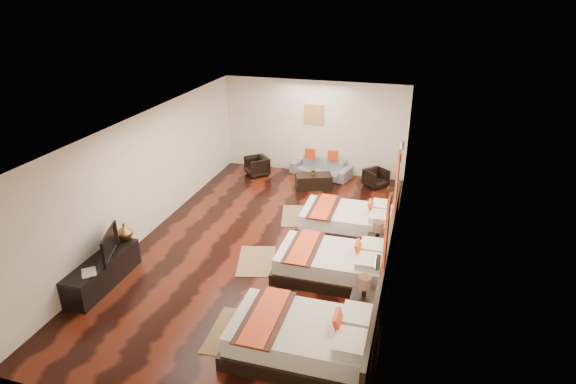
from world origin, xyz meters
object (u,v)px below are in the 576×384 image
(nightstand_a, at_px, (363,304))
(table_plant, at_px, (314,171))
(bed_mid, at_px, (333,263))
(sofa, at_px, (321,168))
(bed_near, at_px, (305,338))
(bed_far, at_px, (349,220))
(armchair_right, at_px, (376,178))
(coffee_table, at_px, (314,181))
(tv, at_px, (105,244))
(nightstand_b, at_px, (377,245))
(book, at_px, (82,274))
(figurine, at_px, (124,232))
(armchair_left, at_px, (257,166))
(tv_console, at_px, (103,272))

(nightstand_a, relative_size, table_plant, 3.56)
(table_plant, bearing_deg, bed_mid, -71.77)
(nightstand_a, height_order, sofa, nightstand_a)
(bed_near, height_order, bed_far, bed_near)
(armchair_right, distance_m, coffee_table, 1.78)
(coffee_table, bearing_deg, bed_mid, -71.84)
(tv, xyz_separation_m, coffee_table, (2.77, 5.59, -0.62))
(bed_mid, distance_m, nightstand_b, 1.21)
(tv, distance_m, coffee_table, 6.27)
(nightstand_a, distance_m, book, 5.03)
(bed_mid, relative_size, sofa, 1.20)
(bed_near, relative_size, bed_far, 1.06)
(bed_mid, xyz_separation_m, figurine, (-4.20, -0.69, 0.44))
(sofa, relative_size, armchair_left, 2.85)
(bed_mid, relative_size, tv_console, 1.21)
(tv_console, bearing_deg, sofa, 67.20)
(nightstand_a, bearing_deg, sofa, 108.58)
(figurine, height_order, armchair_right, figurine)
(sofa, bearing_deg, coffee_table, -75.33)
(nightstand_b, bearing_deg, armchair_right, 96.60)
(bed_far, bearing_deg, tv, -141.49)
(tv, bearing_deg, figurine, -15.51)
(tv, relative_size, figurine, 2.71)
(armchair_right, xyz_separation_m, table_plant, (-1.69, -0.58, 0.25))
(figurine, height_order, coffee_table, figurine)
(bed_near, distance_m, table_plant, 6.65)
(figurine, distance_m, sofa, 6.53)
(bed_mid, bearing_deg, coffee_table, 108.16)
(nightstand_b, xyz_separation_m, coffee_table, (-2.13, 3.27, -0.09))
(armchair_right, relative_size, coffee_table, 0.58)
(bed_near, xyz_separation_m, coffee_table, (-1.38, 6.50, -0.10))
(bed_near, xyz_separation_m, tv_console, (-4.20, 0.77, -0.03))
(bed_mid, relative_size, armchair_right, 3.76)
(armchair_left, bearing_deg, table_plant, 33.80)
(armchair_right, bearing_deg, nightstand_b, -131.91)
(armchair_left, height_order, coffee_table, armchair_left)
(bed_near, relative_size, armchair_right, 4.00)
(bed_near, relative_size, sofa, 1.28)
(tv_console, height_order, table_plant, table_plant)
(bed_mid, distance_m, nightstand_a, 1.37)
(nightstand_a, distance_m, table_plant, 5.78)
(bed_near, bearing_deg, bed_mid, 90.04)
(nightstand_b, distance_m, armchair_left, 5.49)
(bed_near, distance_m, bed_mid, 2.29)
(bed_far, distance_m, table_plant, 2.69)
(sofa, bearing_deg, bed_near, -64.83)
(bed_far, distance_m, book, 5.79)
(coffee_table, distance_m, table_plant, 0.32)
(book, distance_m, armchair_right, 8.20)
(tv_console, relative_size, armchair_left, 2.83)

